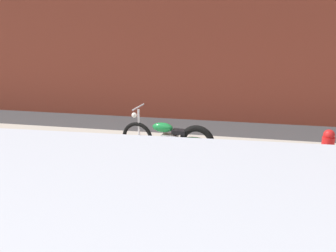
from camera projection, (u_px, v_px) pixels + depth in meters
ground_plane at (153, 199)px, 5.61m from camera, size 80.00×80.00×0.00m
sidewalk_slab at (173, 159)px, 7.26m from camera, size 36.00×3.50×0.01m
brick_building_wall at (197, 4)px, 9.63m from camera, size 36.00×0.50×6.38m
motorcycle_green at (173, 139)px, 7.29m from camera, size 2.00×0.62×1.03m
fire_hydrant at (327, 151)px, 6.49m from camera, size 0.22×0.22×0.84m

